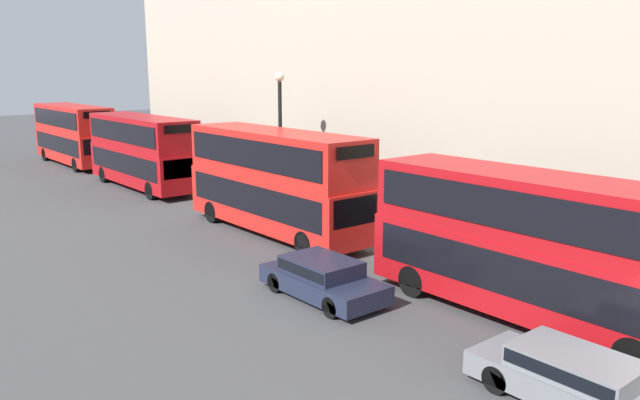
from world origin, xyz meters
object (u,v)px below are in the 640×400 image
(bus_second_in_queue, at_px, (275,178))
(bus_third_in_queue, at_px, (142,149))
(car_dark_sedan, at_px, (577,379))
(pedestrian, at_px, (121,153))
(bus_leading, at_px, (535,242))
(car_hatchback, at_px, (322,277))
(bus_trailing, at_px, (73,132))

(bus_second_in_queue, xyz_separation_m, bus_third_in_queue, (-0.00, 13.58, -0.09))
(car_dark_sedan, xyz_separation_m, pedestrian, (6.35, 40.03, 0.13))
(bus_leading, xyz_separation_m, bus_second_in_queue, (0.00, 12.39, 0.14))
(car_hatchback, bearing_deg, bus_trailing, 84.11)
(bus_second_in_queue, bearing_deg, bus_leading, -90.00)
(bus_leading, distance_m, bus_second_in_queue, 12.39)
(bus_second_in_queue, height_order, car_hatchback, bus_second_in_queue)
(bus_second_in_queue, height_order, bus_third_in_queue, bus_second_in_queue)
(bus_leading, distance_m, pedestrian, 36.94)
(pedestrian, bearing_deg, car_hatchback, -101.34)
(bus_third_in_queue, bearing_deg, car_hatchback, -99.27)
(bus_third_in_queue, xyz_separation_m, pedestrian, (2.95, 10.82, -1.59))
(car_hatchback, distance_m, pedestrian, 32.29)
(bus_second_in_queue, relative_size, bus_third_in_queue, 1.01)
(bus_second_in_queue, height_order, car_dark_sedan, bus_second_in_queue)
(pedestrian, bearing_deg, bus_second_in_queue, -96.89)
(bus_trailing, bearing_deg, pedestrian, -23.99)
(car_dark_sedan, relative_size, pedestrian, 2.76)
(bus_third_in_queue, bearing_deg, pedestrian, 74.77)
(bus_trailing, height_order, pedestrian, bus_trailing)
(bus_leading, relative_size, car_hatchback, 2.34)
(bus_leading, xyz_separation_m, bus_trailing, (-0.00, 38.10, 0.10))
(bus_leading, distance_m, car_hatchback, 6.37)
(car_hatchback, bearing_deg, pedestrian, 78.66)
(bus_second_in_queue, bearing_deg, bus_trailing, 90.00)
(bus_leading, relative_size, car_dark_sedan, 2.18)
(bus_trailing, bearing_deg, car_dark_sedan, -94.70)
(bus_leading, distance_m, car_dark_sedan, 4.98)
(bus_third_in_queue, bearing_deg, bus_leading, -90.00)
(bus_third_in_queue, bearing_deg, bus_second_in_queue, -90.00)
(bus_second_in_queue, bearing_deg, pedestrian, 83.11)
(bus_leading, relative_size, pedestrian, 6.01)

